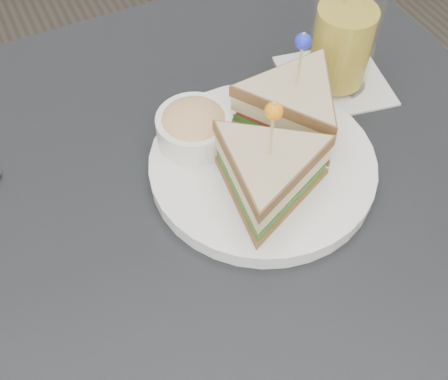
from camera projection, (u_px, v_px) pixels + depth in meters
table at (220, 266)px, 0.64m from camera, size 0.80×0.80×0.75m
plate_meal at (268, 143)px, 0.60m from camera, size 0.29×0.27×0.15m
drink_set at (344, 36)px, 0.66m from camera, size 0.15×0.15×0.16m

